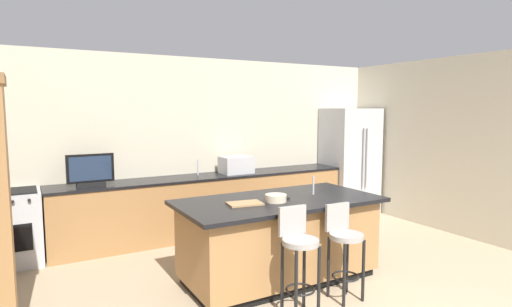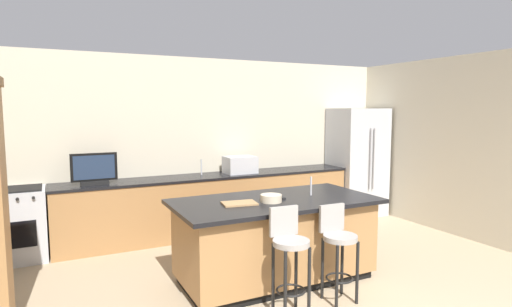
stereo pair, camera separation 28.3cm
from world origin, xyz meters
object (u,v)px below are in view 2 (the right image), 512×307
(range_oven, at_px, (13,225))
(bar_stool_left, at_px, (289,252))
(bar_stool_right, at_px, (338,245))
(tv_remote, at_px, (280,197))
(kitchen_island, at_px, (275,239))
(cutting_board, at_px, (239,203))
(microwave, at_px, (240,165))
(tv_monitor, at_px, (94,170))
(refrigerator, at_px, (357,162))
(fruit_bowl, at_px, (271,198))

(range_oven, distance_m, bar_stool_left, 3.67)
(bar_stool_right, relative_size, tv_remote, 5.65)
(kitchen_island, xyz_separation_m, cutting_board, (-0.46, -0.04, 0.46))
(kitchen_island, bearing_deg, microwave, 76.79)
(bar_stool_left, bearing_deg, range_oven, 133.64)
(bar_stool_left, xyz_separation_m, bar_stool_right, (0.61, 0.06, -0.04))
(kitchen_island, relative_size, bar_stool_left, 2.23)
(cutting_board, bearing_deg, microwave, 65.53)
(microwave, relative_size, tv_monitor, 0.81)
(microwave, bearing_deg, bar_stool_right, -93.08)
(refrigerator, height_order, range_oven, refrigerator)
(bar_stool_right, height_order, tv_remote, bar_stool_right)
(microwave, bearing_deg, range_oven, -179.98)
(tv_monitor, bearing_deg, kitchen_island, -48.65)
(bar_stool_left, relative_size, fruit_bowl, 4.39)
(tv_monitor, distance_m, bar_stool_right, 3.38)
(refrigerator, bearing_deg, kitchen_island, -145.26)
(refrigerator, bearing_deg, bar_stool_right, -132.85)
(kitchen_island, height_order, bar_stool_left, bar_stool_left)
(microwave, distance_m, tv_remote, 2.01)
(microwave, xyz_separation_m, bar_stool_left, (-0.75, -2.77, -0.43))
(range_oven, bearing_deg, bar_stool_right, -42.02)
(microwave, bearing_deg, tv_monitor, -178.63)
(refrigerator, xyz_separation_m, microwave, (-2.31, 0.06, 0.08))
(tv_monitor, height_order, tv_remote, tv_monitor)
(kitchen_island, height_order, bar_stool_right, bar_stool_right)
(fruit_bowl, height_order, tv_remote, fruit_bowl)
(refrigerator, distance_m, fruit_bowl, 3.52)
(refrigerator, bearing_deg, bar_stool_left, -138.49)
(refrigerator, relative_size, cutting_board, 5.42)
(kitchen_island, xyz_separation_m, bar_stool_right, (0.32, -0.72, 0.10))
(refrigerator, bearing_deg, cutting_board, -148.71)
(kitchen_island, distance_m, tv_remote, 0.47)
(range_oven, height_order, bar_stool_left, bar_stool_left)
(tv_monitor, height_order, fruit_bowl, tv_monitor)
(microwave, bearing_deg, cutting_board, -114.47)
(refrigerator, height_order, bar_stool_right, refrigerator)
(kitchen_island, bearing_deg, range_oven, 143.51)
(fruit_bowl, bearing_deg, tv_monitor, 128.22)
(microwave, bearing_deg, kitchen_island, -103.21)
(kitchen_island, relative_size, refrigerator, 1.17)
(fruit_bowl, xyz_separation_m, cutting_board, (-0.35, 0.06, -0.03))
(microwave, relative_size, cutting_board, 1.34)
(tv_monitor, height_order, cutting_board, tv_monitor)
(kitchen_island, bearing_deg, fruit_bowl, -137.48)
(microwave, height_order, fruit_bowl, microwave)
(bar_stool_right, distance_m, fruit_bowl, 0.85)
(refrigerator, xyz_separation_m, bar_stool_right, (-2.45, -2.65, -0.39))
(bar_stool_left, relative_size, cutting_board, 2.85)
(range_oven, distance_m, fruit_bowl, 3.35)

